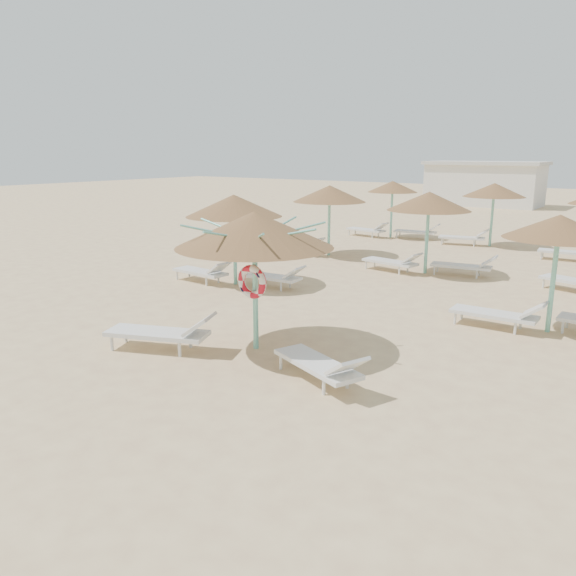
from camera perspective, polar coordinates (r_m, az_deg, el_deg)
The scene contains 6 objects.
ground at distance 11.46m, azimuth -3.42°, elevation -6.51°, with size 120.00×120.00×0.00m, color #DFBF87.
main_palapa at distance 11.09m, azimuth -3.43°, elevation 5.89°, with size 3.15×3.15×2.82m.
lounger_main_a at distance 11.69m, azimuth -12.49°, elevation -4.39°, with size 2.33×1.46×0.82m.
lounger_main_b at distance 9.86m, azimuth 3.42°, elevation -7.75°, with size 2.12×1.32×0.74m.
palapa_field at distance 20.02m, azimuth 14.71°, elevation 8.49°, with size 13.40×14.48×2.72m.
service_hut at distance 45.25m, azimuth 19.32°, elevation 10.01°, with size 8.40×4.40×3.25m.
Camera 1 is at (6.78, -8.35, 3.95)m, focal length 35.00 mm.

